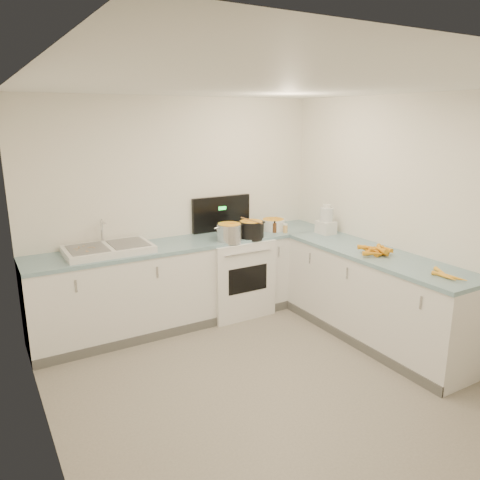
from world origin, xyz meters
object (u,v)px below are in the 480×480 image
stove (233,273)px  food_processor (326,221)px  extract_bottle (275,228)px  black_pot (251,230)px  steel_pot (229,233)px  sink (108,249)px  mixing_bowl (273,225)px  spice_jar (285,229)px

stove → food_processor: stove is taller
stove → extract_bottle: size_ratio=11.65×
black_pot → steel_pot: bearing=-178.4°
sink → steel_pot: bearing=-8.5°
sink → mixing_bowl: size_ratio=2.96×
steel_pot → black_pot: (0.29, 0.01, -0.00)m
stove → steel_pot: size_ratio=4.75×
sink → food_processor: size_ratio=2.46×
sink → extract_bottle: bearing=-4.3°
spice_jar → extract_bottle: bearing=148.4°
mixing_bowl → sink: bearing=179.5°
food_processor → extract_bottle: bearing=145.2°
stove → food_processor: size_ratio=3.89×
sink → black_pot: 1.60m
spice_jar → food_processor: food_processor is taller
sink → steel_pot: size_ratio=3.01×
extract_bottle → spice_jar: 0.13m
stove → spice_jar: 0.82m
steel_pot → mixing_bowl: size_ratio=0.98×
sink → spice_jar: (2.05, -0.21, 0.01)m
black_pot → spice_jar: bearing=-3.2°
sink → spice_jar: size_ratio=9.24×
sink → extract_bottle: 1.95m
steel_pot → extract_bottle: size_ratio=2.45×
steel_pot → food_processor: food_processor is taller
stove → spice_jar: (0.60, -0.20, 0.51)m
black_pot → spice_jar: size_ratio=3.09×
black_pot → sink: bearing=173.3°
black_pot → mixing_bowl: 0.45m
stove → mixing_bowl: 0.77m
steel_pot → black_pot: size_ratio=0.99×
stove → mixing_bowl: stove is taller
extract_bottle → stove: bearing=165.4°
mixing_bowl → black_pot: bearing=-158.1°
black_pot → mixing_bowl: size_ratio=0.99×
steel_pot → mixing_bowl: (0.71, 0.18, -0.02)m
mixing_bowl → stove: bearing=179.8°
steel_pot → extract_bottle: bearing=4.4°
steel_pot → spice_jar: (0.75, -0.02, -0.04)m
sink → steel_pot: 1.32m
black_pot → extract_bottle: (0.35, 0.04, -0.02)m
stove → black_pot: 0.59m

